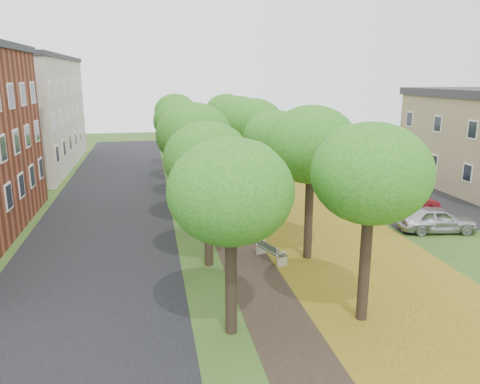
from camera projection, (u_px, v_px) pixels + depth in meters
name	position (u px, v px, depth m)	size (l,w,h in m)	color
ground	(292.00, 325.00, 16.53)	(120.00, 120.00, 0.00)	#2D4C19
street_asphalt	(107.00, 216.00, 29.43)	(8.00, 70.00, 0.01)	black
footpath	(225.00, 209.00, 30.81)	(3.20, 70.00, 0.01)	black
leaf_verge	(297.00, 205.00, 31.74)	(7.50, 70.00, 0.01)	olive
parking_lot	(404.00, 196.00, 34.26)	(9.00, 16.00, 0.01)	black
tree_row_west	(189.00, 133.00, 29.17)	(4.10, 34.10, 6.87)	black
tree_row_east	(264.00, 131.00, 30.06)	(4.10, 34.10, 6.87)	black
building_cream	(14.00, 113.00, 43.55)	(10.30, 20.30, 10.40)	beige
bench	(270.00, 251.00, 22.23)	(1.17, 2.03, 0.92)	#2B362E
car_silver	(437.00, 219.00, 26.26)	(1.72, 4.28, 1.46)	#A7A7AC
car_red	(402.00, 202.00, 29.80)	(1.58, 4.54, 1.49)	maroon
car_grey	(364.00, 183.00, 35.11)	(2.07, 5.09, 1.48)	#38373D
car_white	(347.00, 175.00, 38.12)	(2.30, 4.99, 1.39)	silver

